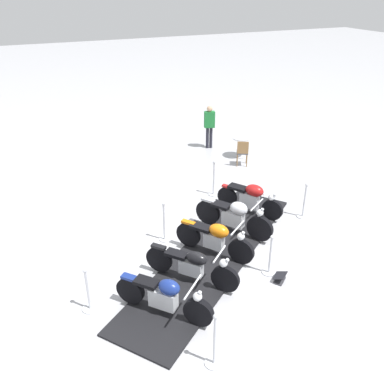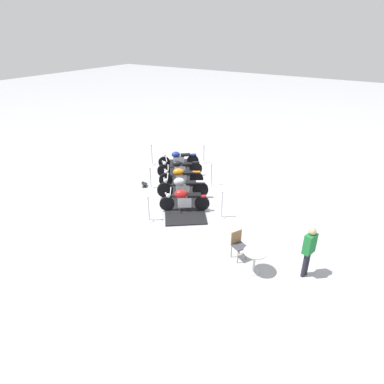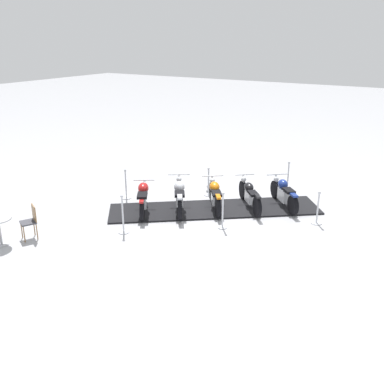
# 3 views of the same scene
# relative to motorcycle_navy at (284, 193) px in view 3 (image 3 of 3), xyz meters

# --- Properties ---
(ground_plane) EXTENTS (80.00, 80.00, 0.00)m
(ground_plane) POSITION_rel_motorcycle_navy_xyz_m (1.42, -1.80, -0.49)
(ground_plane) COLOR #B2B2B7
(display_platform) EXTENTS (5.41, 6.35, 0.05)m
(display_platform) POSITION_rel_motorcycle_navy_xyz_m (1.42, -1.80, -0.46)
(display_platform) COLOR black
(display_platform) RESTS_ON ground_plane
(motorcycle_navy) EXTENTS (1.67, 1.53, 0.90)m
(motorcycle_navy) POSITION_rel_motorcycle_navy_xyz_m (0.00, 0.00, 0.00)
(motorcycle_navy) COLOR black
(motorcycle_navy) RESTS_ON display_platform
(motorcycle_black) EXTENTS (1.76, 1.55, 0.93)m
(motorcycle_black) POSITION_rel_motorcycle_navy_xyz_m (0.69, -0.91, 0.00)
(motorcycle_black) COLOR black
(motorcycle_black) RESTS_ON display_platform
(motorcycle_copper) EXTENTS (1.73, 1.32, 0.94)m
(motorcycle_copper) POSITION_rel_motorcycle_navy_xyz_m (1.40, -1.81, 0.03)
(motorcycle_copper) COLOR black
(motorcycle_copper) RESTS_ON display_platform
(motorcycle_chrome) EXTENTS (1.92, 1.34, 1.02)m
(motorcycle_chrome) POSITION_rel_motorcycle_navy_xyz_m (2.10, -2.72, 0.05)
(motorcycle_chrome) COLOR black
(motorcycle_chrome) RESTS_ON display_platform
(motorcycle_maroon) EXTENTS (1.74, 1.20, 0.91)m
(motorcycle_maroon) POSITION_rel_motorcycle_navy_xyz_m (2.79, -3.63, 0.06)
(motorcycle_maroon) COLOR black
(motorcycle_maroon) RESTS_ON display_platform
(stanchion_left_mid) EXTENTS (0.29, 0.29, 1.11)m
(stanchion_left_mid) POSITION_rel_motorcycle_navy_xyz_m (2.54, -0.93, -0.08)
(stanchion_left_mid) COLOR silver
(stanchion_left_mid) RESTS_ON ground_plane
(stanchion_right_rear) EXTENTS (0.33, 0.33, 1.06)m
(stanchion_right_rear) POSITION_rel_motorcycle_navy_xyz_m (2.06, -4.94, -0.15)
(stanchion_right_rear) COLOR silver
(stanchion_right_rear) RESTS_ON ground_plane
(stanchion_left_front) EXTENTS (0.34, 0.34, 1.03)m
(stanchion_left_front) POSITION_rel_motorcycle_navy_xyz_m (0.78, 1.35, -0.17)
(stanchion_left_front) COLOR silver
(stanchion_left_front) RESTS_ON ground_plane
(stanchion_left_rear) EXTENTS (0.32, 0.32, 1.15)m
(stanchion_left_rear) POSITION_rel_motorcycle_navy_xyz_m (4.30, -3.22, -0.11)
(stanchion_left_rear) COLOR silver
(stanchion_left_rear) RESTS_ON ground_plane
(stanchion_right_mid) EXTENTS (0.32, 0.32, 1.02)m
(stanchion_right_mid) POSITION_rel_motorcycle_navy_xyz_m (0.30, -2.66, -0.15)
(stanchion_right_mid) COLOR silver
(stanchion_right_mid) RESTS_ON ground_plane
(stanchion_right_front) EXTENTS (0.34, 0.34, 1.15)m
(stanchion_right_front) POSITION_rel_motorcycle_navy_xyz_m (-1.46, -0.38, -0.12)
(stanchion_right_front) COLOR silver
(stanchion_right_front) RESTS_ON ground_plane
(info_placard) EXTENTS (0.40, 0.41, 0.21)m
(info_placard) POSITION_rel_motorcycle_navy_xyz_m (-0.04, -2.72, -0.41)
(info_placard) COLOR #333338
(info_placard) RESTS_ON ground_plane
(cafe_chair_near_table) EXTENTS (0.54, 0.54, 0.96)m
(cafe_chair_near_table) POSITION_rel_motorcycle_navy_xyz_m (5.91, -5.16, 0.07)
(cafe_chair_near_table) COLOR olive
(cafe_chair_near_table) RESTS_ON ground_plane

